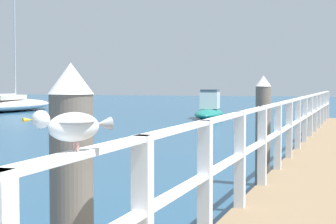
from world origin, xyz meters
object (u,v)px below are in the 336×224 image
(dock_piling_near, at_px, (72,221))
(dock_piling_far, at_px, (263,130))
(seagull_foreground, at_px, (72,125))
(boat_1, at_px, (209,109))
(boat_3, at_px, (12,104))

(dock_piling_near, bearing_deg, dock_piling_far, 90.00)
(dock_piling_far, xyz_separation_m, seagull_foreground, (0.37, -8.07, 0.68))
(boat_1, distance_m, boat_3, 14.90)
(seagull_foreground, bearing_deg, boat_3, -18.72)
(dock_piling_near, distance_m, boat_3, 35.90)
(dock_piling_near, bearing_deg, boat_1, 102.85)
(seagull_foreground, bearing_deg, boat_1, -40.06)
(boat_1, relative_size, boat_3, 0.38)
(dock_piling_near, height_order, boat_3, boat_3)
(dock_piling_near, xyz_separation_m, seagull_foreground, (0.37, -0.68, 0.68))
(dock_piling_near, bearing_deg, seagull_foreground, -61.09)
(dock_piling_far, xyz_separation_m, boat_1, (-5.95, 18.72, -0.52))
(dock_piling_far, bearing_deg, boat_3, 132.79)
(dock_piling_far, distance_m, seagull_foreground, 8.10)
(dock_piling_near, xyz_separation_m, boat_1, (-5.95, 26.11, -0.52))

